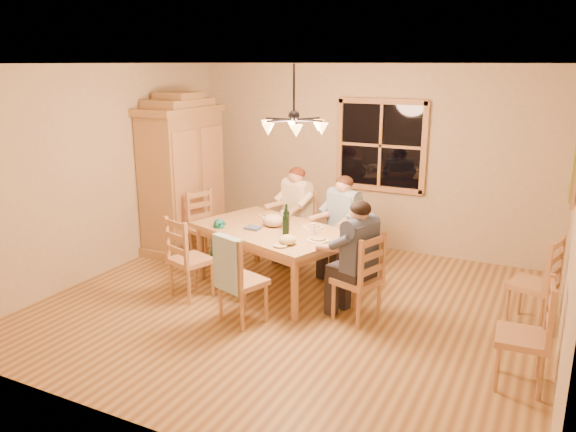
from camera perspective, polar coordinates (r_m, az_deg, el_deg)
The scene contains 33 objects.
floor at distance 6.54m, azimuth 0.55°, elevation -9.15°, with size 5.50×5.50×0.00m, color brown.
ceiling at distance 5.95m, azimuth 0.62°, elevation 15.23°, with size 5.50×5.00×0.02m, color white.
wall_back at distance 8.38m, azimuth 8.10°, elevation 5.86°, with size 5.50×0.02×2.70m, color tan.
wall_left at distance 7.69m, azimuth -18.25°, elevation 4.37°, with size 0.02×5.00×2.70m, color tan.
wall_right at distance 5.53m, azimuth 27.17°, elevation -0.67°, with size 0.02×5.00×2.70m, color tan.
window at distance 8.26m, azimuth 9.40°, elevation 7.07°, with size 1.30×0.06×1.30m.
painting at distance 6.65m, azimuth 27.14°, elevation 4.02°, with size 0.06×0.78×0.64m.
chandelier at distance 5.98m, azimuth 0.60°, elevation 9.25°, with size 0.77×0.68×0.71m.
armoire at distance 8.45m, azimuth -10.62°, elevation 3.80°, with size 0.66×1.40×2.30m.
dining_table at distance 6.87m, azimuth -1.55°, elevation -2.02°, with size 2.16×1.70×0.76m.
chair_far_left at distance 7.90m, azimuth 0.81°, elevation -2.41°, with size 0.55×0.54×0.99m.
chair_far_right at distance 7.37m, azimuth 5.51°, elevation -3.81°, with size 0.55×0.54×0.99m.
chair_near_left at distance 6.81m, azimuth -9.78°, elevation -5.62°, with size 0.55×0.54×0.99m.
chair_near_right at distance 6.11m, azimuth -4.58°, elevation -7.95°, with size 0.55×0.54×0.99m.
chair_end_left at distance 7.94m, azimuth -8.06°, elevation -2.46°, with size 0.54×0.55×0.99m.
chair_end_right at distance 6.17m, azimuth 6.97°, elevation -7.78°, with size 0.54×0.55×0.99m.
adult_woman at distance 7.75m, azimuth 0.83°, elevation 1.38°, with size 0.49×0.52×0.87m.
adult_plaid_man at distance 7.21m, azimuth 5.62°, elevation 0.23°, with size 0.49×0.52×0.87m.
adult_slate_man at distance 5.98m, azimuth 7.13°, elevation -3.03°, with size 0.52×0.49×0.87m.
towel at distance 5.85m, azimuth -6.08°, elevation -4.87°, with size 0.38×0.10×0.58m, color #95BDCA.
wine_bottle_a at distance 6.68m, azimuth -0.16°, elevation -0.17°, with size 0.08×0.08×0.33m, color black.
wine_bottle_b at distance 6.49m, azimuth -0.23°, elevation -0.64°, with size 0.08×0.08×0.33m, color black.
plate_woman at distance 7.36m, azimuth -1.99°, elevation 0.03°, with size 0.26×0.26×0.02m, color white.
plate_plaid at distance 6.86m, azimuth 2.52°, elevation -1.12°, with size 0.26×0.26×0.02m, color white.
plate_slate at distance 6.36m, azimuth 3.05°, elevation -2.46°, with size 0.26×0.26×0.02m, color white.
wine_glass_a at distance 7.09m, azimuth -0.51°, elevation -0.04°, with size 0.06×0.06×0.14m, color silver.
wine_glass_b at distance 6.57m, azimuth 2.55°, elevation -1.31°, with size 0.06×0.06×0.14m, color silver.
cap at distance 6.22m, azimuth -0.05°, elevation -2.43°, with size 0.20×0.20×0.11m, color #C5C083.
napkin at distance 6.80m, azimuth -3.60°, elevation -1.23°, with size 0.18×0.14×0.03m, color #44577D.
cloth_bundle at distance 6.88m, azimuth -1.48°, elevation -0.46°, with size 0.28×0.22×0.15m, color #C3AC8D.
child at distance 7.00m, azimuth -6.77°, elevation -3.77°, with size 0.31×0.21×0.86m, color #19726C.
chair_spare_front at distance 5.34m, azimuth 22.48°, elevation -12.78°, with size 0.45×0.47×0.99m.
chair_spare_back at distance 6.53m, azimuth 23.42°, elevation -7.64°, with size 0.52×0.54×0.99m.
Camera 1 is at (2.59, -5.35, 2.72)m, focal length 35.00 mm.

